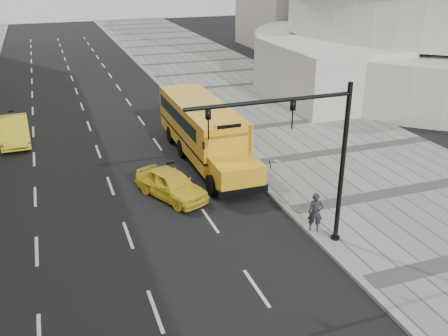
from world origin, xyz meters
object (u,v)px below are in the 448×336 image
object	(u,v)px
taxi_far	(14,130)
pedestrian	(315,212)
school_bus	(202,126)
traffic_signal	(310,149)
taxi_near	(171,184)

from	to	relation	value
taxi_far	pedestrian	distance (m)	19.51
school_bus	traffic_signal	world-z (taller)	traffic_signal
taxi_near	traffic_signal	bearing A→B (deg)	-83.40
pedestrian	traffic_signal	xyz separation A→B (m)	(-0.96, -0.87, 3.13)
school_bus	pedestrian	world-z (taller)	school_bus
pedestrian	taxi_near	bearing A→B (deg)	155.08
taxi_near	taxi_far	size ratio (longest dim) A/B	0.85
taxi_far	traffic_signal	world-z (taller)	traffic_signal
taxi_near	taxi_far	bearing A→B (deg)	99.24
school_bus	pedestrian	size ratio (longest dim) A/B	7.10
school_bus	taxi_far	world-z (taller)	school_bus
pedestrian	traffic_signal	distance (m)	3.38
traffic_signal	taxi_near	bearing A→B (deg)	121.14
school_bus	traffic_signal	size ratio (longest dim) A/B	1.81
taxi_near	taxi_far	xyz separation A→B (m)	(-7.00, 10.47, 0.09)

